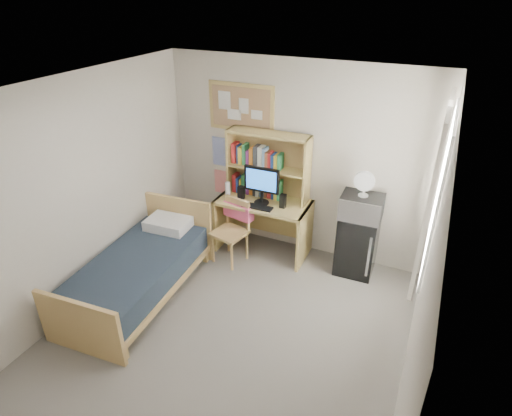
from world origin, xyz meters
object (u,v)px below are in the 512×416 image
at_px(desk_chair, 230,233).
at_px(speaker_right, 283,201).
at_px(mini_fridge, 357,244).
at_px(monitor, 262,186).
at_px(bulletin_board, 241,108).
at_px(bed, 138,277).
at_px(speaker_left, 241,193).
at_px(microwave, 362,207).
at_px(desk, 263,226).
at_px(desk_fan, 365,185).

height_order(desk_chair, speaker_right, speaker_right).
distance_m(desk_chair, mini_fridge, 1.67).
bearing_deg(monitor, mini_fridge, 5.11).
distance_m(bulletin_board, bed, 2.52).
xyz_separation_m(bulletin_board, speaker_left, (0.17, -0.38, -1.05)).
distance_m(bulletin_board, speaker_right, 1.35).
distance_m(mini_fridge, microwave, 0.55).
xyz_separation_m(desk, microwave, (1.29, 0.05, 0.57)).
bearing_deg(speaker_right, speaker_left, 180.00).
distance_m(bulletin_board, speaker_left, 1.12).
distance_m(speaker_left, microwave, 1.60).
bearing_deg(bed, monitor, 52.64).
bearing_deg(monitor, bed, -124.29).
bearing_deg(bulletin_board, microwave, -8.55).
bearing_deg(bulletin_board, bed, -105.23).
bearing_deg(mini_fridge, speaker_right, -174.16).
distance_m(monitor, speaker_right, 0.34).
xyz_separation_m(mini_fridge, monitor, (-1.29, -0.13, 0.63)).
bearing_deg(bed, mini_fridge, 31.39).
bearing_deg(microwave, monitor, -176.58).
xyz_separation_m(speaker_right, microwave, (0.99, 0.11, 0.08)).
bearing_deg(bed, microwave, 31.05).
relative_size(bulletin_board, desk_fan, 3.10).
xyz_separation_m(bed, desk_fan, (2.26, 1.57, 0.99)).
bearing_deg(desk_chair, desk_fan, 28.09).
xyz_separation_m(bulletin_board, desk_chair, (0.16, -0.73, -1.48)).
xyz_separation_m(desk, monitor, (0.00, -0.06, 0.65)).
relative_size(speaker_left, microwave, 0.37).
height_order(mini_fridge, desk_fan, desk_fan).
height_order(desk_chair, desk_fan, desk_fan).
bearing_deg(speaker_left, bulletin_board, 112.95).
xyz_separation_m(bulletin_board, mini_fridge, (1.76, -0.24, -1.51)).
height_order(speaker_left, desk_fan, desk_fan).
bearing_deg(bulletin_board, desk_chair, -77.62).
relative_size(desk, monitor, 2.45).
bearing_deg(speaker_right, desk_fan, 5.50).
bearing_deg(bed, desk_fan, 31.05).
relative_size(bed, monitor, 3.77).
distance_m(desk, speaker_right, 0.57).
xyz_separation_m(speaker_left, desk_fan, (1.59, 0.12, 0.38)).
xyz_separation_m(mini_fridge, bed, (-2.26, -1.59, -0.14)).
distance_m(bed, speaker_left, 1.71).
bearing_deg(bulletin_board, speaker_left, -66.28).
height_order(bulletin_board, mini_fridge, bulletin_board).
bearing_deg(mini_fridge, bulletin_board, 170.52).
distance_m(mini_fridge, monitor, 1.44).
relative_size(desk, mini_fridge, 1.54).
relative_size(desk_chair, monitor, 1.73).
height_order(desk, monitor, monitor).
height_order(bed, monitor, monitor).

